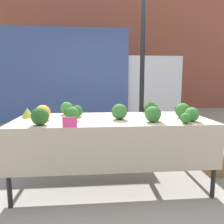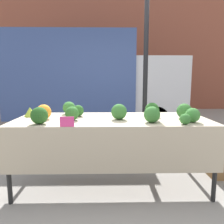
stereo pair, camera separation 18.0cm
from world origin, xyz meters
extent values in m
plane|color=gray|center=(0.00, 0.00, 0.00)|extent=(40.00, 40.00, 0.00)
cube|color=brown|center=(0.00, 7.38, 2.67)|extent=(16.00, 0.60, 5.33)
cylinder|color=black|center=(0.51, 0.64, 1.31)|extent=(0.07, 0.07, 2.62)
cube|color=#384C84|center=(-1.04, 3.70, 1.43)|extent=(3.37, 1.93, 2.27)
cube|color=silver|center=(1.35, 3.70, 1.11)|extent=(1.40, 1.77, 1.63)
cylinder|color=black|center=(1.21, 2.93, 0.33)|extent=(0.66, 0.22, 0.66)
cylinder|color=black|center=(1.21, 4.48, 0.33)|extent=(0.66, 0.22, 0.66)
cylinder|color=black|center=(-1.97, 2.93, 0.33)|extent=(0.66, 0.22, 0.66)
cylinder|color=black|center=(-1.97, 4.48, 0.33)|extent=(0.66, 0.22, 0.66)
cube|color=tan|center=(0.00, 0.00, 0.86)|extent=(2.37, 0.97, 0.03)
cube|color=tan|center=(0.00, -0.48, 0.60)|extent=(2.37, 0.01, 0.48)
cylinder|color=black|center=(-1.12, -0.42, 0.42)|extent=(0.05, 0.05, 0.84)
cylinder|color=black|center=(1.12, -0.42, 0.42)|extent=(0.05, 0.05, 0.84)
cylinder|color=black|center=(-1.12, 0.42, 0.42)|extent=(0.05, 0.05, 0.84)
cylinder|color=black|center=(1.12, 0.42, 0.42)|extent=(0.05, 0.05, 0.84)
sphere|color=orange|center=(-0.83, -0.04, 0.96)|extent=(0.18, 0.18, 0.18)
cone|color=#93B238|center=(-1.07, 0.16, 0.93)|extent=(0.15, 0.15, 0.12)
sphere|color=#336B2D|center=(0.89, -0.02, 0.96)|extent=(0.19, 0.19, 0.19)
sphere|color=#387533|center=(-0.59, 0.36, 0.96)|extent=(0.17, 0.17, 0.17)
sphere|color=#23511E|center=(0.52, 0.12, 0.96)|extent=(0.18, 0.18, 0.18)
sphere|color=#23511E|center=(-0.79, -0.33, 0.96)|extent=(0.19, 0.19, 0.19)
sphere|color=#23511E|center=(0.99, 0.33, 0.94)|extent=(0.13, 0.13, 0.13)
sphere|color=#336B2D|center=(0.08, -0.08, 0.97)|extent=(0.19, 0.19, 0.19)
sphere|color=#387533|center=(0.49, -0.06, 0.93)|extent=(0.12, 0.12, 0.12)
sphere|color=#387533|center=(0.90, -0.27, 0.95)|extent=(0.16, 0.16, 0.16)
sphere|color=#2D6628|center=(-0.48, -0.11, 0.95)|extent=(0.16, 0.16, 0.16)
sphere|color=#285B23|center=(-0.44, 0.16, 0.95)|extent=(0.15, 0.15, 0.15)
sphere|color=#336B2D|center=(0.78, -0.38, 0.93)|extent=(0.12, 0.12, 0.12)
sphere|color=#336B2D|center=(0.44, -0.27, 0.96)|extent=(0.18, 0.18, 0.18)
cube|color=#E53D84|center=(-0.47, -0.47, 0.92)|extent=(0.15, 0.01, 0.11)
camera|label=1|loc=(-0.23, -2.66, 1.36)|focal=35.00mm
camera|label=2|loc=(-0.05, -2.67, 1.36)|focal=35.00mm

